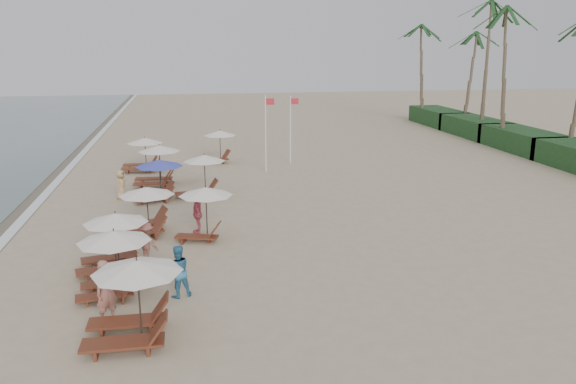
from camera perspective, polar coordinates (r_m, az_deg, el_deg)
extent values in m
plane|color=tan|center=(19.41, 1.17, -9.45)|extent=(160.00, 160.00, 0.00)
cube|color=white|center=(29.49, -24.94, -2.37)|extent=(0.50, 140.00, 0.02)
cube|color=#193D1C|center=(47.48, 22.47, 4.82)|extent=(3.20, 8.00, 1.60)
cube|color=#193D1C|center=(53.87, 18.21, 6.21)|extent=(3.20, 8.00, 1.60)
cube|color=#193D1C|center=(60.51, 14.86, 7.29)|extent=(3.20, 8.00, 1.60)
cylinder|color=brown|center=(44.29, 26.76, 9.11)|extent=(0.36, 0.36, 9.80)
cylinder|color=brown|center=(47.56, 21.29, 10.42)|extent=(0.36, 0.36, 10.60)
cylinder|color=brown|center=(52.48, 19.21, 11.32)|extent=(0.36, 0.36, 11.40)
cylinder|color=brown|center=(57.54, 17.36, 10.48)|extent=(0.36, 0.36, 9.00)
cylinder|color=brown|center=(61.43, 13.62, 11.31)|extent=(0.36, 0.36, 9.80)
cylinder|color=black|center=(16.19, -14.66, -10.62)|extent=(0.05, 0.05, 2.26)
cone|color=white|center=(15.79, -14.89, -7.22)|extent=(2.45, 2.45, 0.35)
cylinder|color=black|center=(19.21, -16.84, -6.96)|extent=(0.05, 0.05, 2.11)
cone|color=white|center=(18.90, -17.05, -4.27)|extent=(2.35, 2.35, 0.35)
cylinder|color=black|center=(21.34, -16.72, -4.88)|extent=(0.05, 0.05, 2.04)
cone|color=white|center=(21.06, -16.90, -2.52)|extent=(2.29, 2.29, 0.35)
cylinder|color=black|center=(24.99, -13.86, -1.91)|extent=(0.05, 0.05, 2.00)
cone|color=white|center=(24.76, -13.98, 0.10)|extent=(2.33, 2.33, 0.35)
cylinder|color=black|center=(30.36, -12.68, 1.11)|extent=(0.05, 0.05, 2.08)
cone|color=#3D45B5|center=(30.16, -12.78, 2.85)|extent=(2.46, 2.46, 0.35)
cylinder|color=black|center=(33.53, -12.69, 2.54)|extent=(0.05, 0.05, 2.28)
cone|color=white|center=(33.34, -12.78, 4.29)|extent=(2.40, 2.40, 0.35)
cylinder|color=black|center=(37.82, -14.07, 3.63)|extent=(0.05, 0.05, 2.07)
cone|color=white|center=(37.66, -14.16, 5.02)|extent=(2.30, 2.30, 0.35)
cylinder|color=black|center=(23.89, -8.16, -2.20)|extent=(0.05, 0.05, 2.15)
cone|color=white|center=(23.63, -8.24, 0.06)|extent=(2.24, 2.24, 0.35)
cylinder|color=black|center=(30.86, -8.32, 1.60)|extent=(0.05, 0.05, 2.15)
cone|color=white|center=(30.66, -8.39, 3.38)|extent=(2.24, 2.24, 0.35)
cylinder|color=black|center=(39.62, -6.80, 4.50)|extent=(0.05, 0.05, 2.15)
cone|color=white|center=(39.47, -6.85, 5.89)|extent=(2.24, 2.24, 0.35)
imported|color=#AA6C5C|center=(17.51, -17.70, -9.51)|extent=(0.83, 0.79, 1.91)
imported|color=teal|center=(18.69, -10.99, -7.80)|extent=(1.01, 0.89, 1.74)
imported|color=#93584B|center=(21.94, -13.97, -4.89)|extent=(1.11, 1.05, 1.51)
imported|color=#CD5267|center=(24.68, -9.07, -2.13)|extent=(0.44, 1.05, 1.79)
imported|color=tan|center=(31.08, -16.39, 0.70)|extent=(0.72, 0.89, 1.58)
cylinder|color=silver|center=(36.09, -2.25, 5.81)|extent=(0.08, 0.08, 4.88)
cube|color=#B7222D|center=(35.88, -1.84, 9.04)|extent=(0.55, 0.02, 0.40)
cylinder|color=silver|center=(38.79, 0.24, 6.25)|extent=(0.08, 0.08, 4.64)
cube|color=#B7222D|center=(38.61, 0.66, 9.08)|extent=(0.55, 0.02, 0.40)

